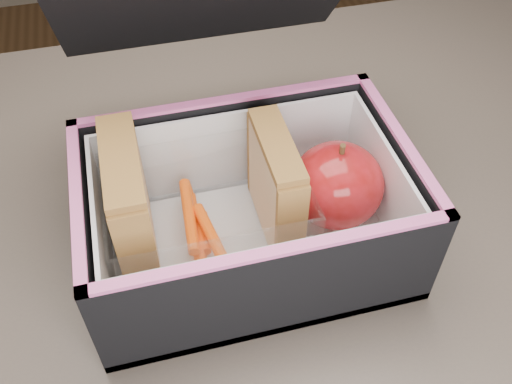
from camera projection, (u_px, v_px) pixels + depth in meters
The scene contains 8 objects.
kitchen_table at pixel (321, 286), 0.61m from camera, with size 1.20×0.80×0.75m.
lunch_bag at pixel (246, 202), 0.50m from camera, with size 0.28×0.30×0.25m.
plastic_tub at pixel (207, 213), 0.50m from camera, with size 0.17×0.12×0.07m, color white, non-canonical shape.
sandwich_left at pixel (131, 207), 0.47m from camera, with size 0.03×0.11×0.12m.
sandwich_right at pixel (275, 185), 0.50m from camera, with size 0.03×0.09×0.10m.
carrot_sticks at pixel (199, 234), 0.51m from camera, with size 0.04×0.12×0.03m.
paper_napkin at pixel (328, 213), 0.54m from camera, with size 0.08×0.08×0.01m, color white.
red_apple at pixel (337, 185), 0.51m from camera, with size 0.11×0.11×0.09m.
Camera 1 is at (-0.15, -0.32, 1.18)m, focal length 40.00 mm.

